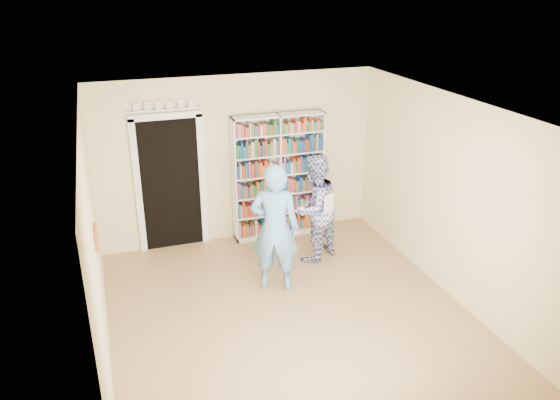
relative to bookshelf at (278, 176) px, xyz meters
name	(u,v)px	position (x,y,z in m)	size (l,w,h in m)	color
floor	(290,316)	(-0.62, -2.34, -1.05)	(5.00, 5.00, 0.00)	#9D7C4C
ceiling	(292,110)	(-0.62, -2.34, 1.65)	(5.00, 5.00, 0.00)	white
wall_back	(238,159)	(-0.62, 0.16, 0.30)	(4.50, 4.50, 0.00)	beige
wall_left	(95,249)	(-2.87, -2.34, 0.30)	(5.00, 5.00, 0.00)	beige
wall_right	(451,198)	(1.63, -2.34, 0.30)	(5.00, 5.00, 0.00)	beige
bookshelf	(278,176)	(0.00, 0.00, 0.00)	(1.50, 0.28, 2.07)	white
doorway	(170,177)	(-1.72, 0.13, 0.13)	(1.10, 0.08, 2.43)	black
wall_art	(96,237)	(-2.85, -2.14, 0.35)	(0.03, 0.25, 0.25)	brown
man_blue	(275,228)	(-0.59, -1.60, -0.13)	(0.67, 0.44, 1.83)	#5C97CD
man_plaid	(314,208)	(0.24, -0.96, -0.21)	(0.81, 0.63, 1.67)	#2F3992
paper_sheet	(329,204)	(0.37, -1.21, -0.05)	(0.21, 0.01, 0.29)	white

